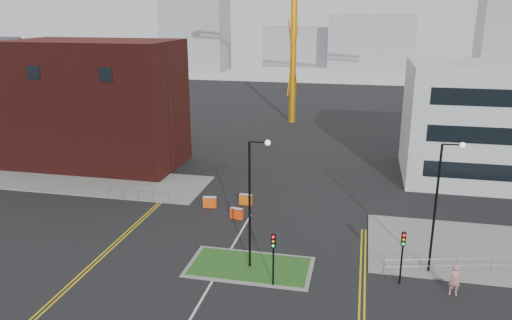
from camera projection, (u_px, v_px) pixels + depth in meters
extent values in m
cube|color=slate|center=(75.00, 180.00, 52.07)|extent=(28.00, 8.00, 0.12)
cube|color=slate|center=(250.00, 267.00, 34.48)|extent=(8.60, 4.60, 0.08)
cube|color=#21541C|center=(250.00, 267.00, 34.47)|extent=(8.00, 4.00, 0.12)
cube|color=#3F120F|center=(98.00, 104.00, 55.68)|extent=(18.00, 10.00, 14.00)
cube|color=black|center=(34.00, 72.00, 50.65)|extent=(1.40, 0.10, 1.40)
cube|color=black|center=(106.00, 75.00, 49.01)|extent=(1.40, 0.10, 1.40)
cube|color=#3F120F|center=(7.00, 117.00, 58.71)|extent=(6.00, 10.00, 10.00)
cube|color=#2D3038|center=(1.00, 74.00, 57.27)|extent=(6.40, 8.49, 8.49)
cylinder|color=#F79D0E|center=(294.00, 7.00, 74.22)|extent=(1.00, 1.00, 35.16)
cylinder|color=black|center=(250.00, 207.00, 33.20)|extent=(0.16, 0.16, 9.00)
cylinder|color=black|center=(259.00, 142.00, 31.78)|extent=(1.20, 0.10, 0.10)
sphere|color=silver|center=(268.00, 143.00, 31.65)|extent=(0.36, 0.36, 0.36)
cylinder|color=black|center=(435.00, 210.00, 32.62)|extent=(0.16, 0.16, 9.00)
cylinder|color=black|center=(452.00, 145.00, 31.20)|extent=(1.20, 0.10, 0.10)
sphere|color=silver|center=(463.00, 145.00, 31.07)|extent=(0.36, 0.36, 0.36)
cylinder|color=black|center=(273.00, 265.00, 31.78)|extent=(0.12, 0.12, 3.00)
cube|color=black|center=(274.00, 241.00, 31.29)|extent=(0.28, 0.22, 0.90)
sphere|color=red|center=(273.00, 237.00, 31.08)|extent=(0.18, 0.18, 0.18)
sphere|color=orange|center=(273.00, 241.00, 31.17)|extent=(0.18, 0.18, 0.18)
sphere|color=#0CCC33|center=(273.00, 246.00, 31.26)|extent=(0.18, 0.18, 0.18)
cylinder|color=black|center=(401.00, 263.00, 32.02)|extent=(0.12, 0.12, 3.00)
cube|color=black|center=(404.00, 239.00, 31.53)|extent=(0.28, 0.22, 0.90)
sphere|color=red|center=(404.00, 235.00, 31.32)|extent=(0.18, 0.18, 0.18)
sphere|color=orange|center=(404.00, 240.00, 31.41)|extent=(0.18, 0.18, 0.18)
sphere|color=#0CCC33|center=(403.00, 244.00, 31.49)|extent=(0.18, 0.18, 0.18)
cylinder|color=gray|center=(138.00, 190.00, 46.20)|extent=(6.00, 0.04, 0.04)
cylinder|color=gray|center=(138.00, 195.00, 46.34)|extent=(6.00, 0.04, 0.04)
cylinder|color=gray|center=(108.00, 193.00, 46.96)|extent=(0.05, 0.05, 1.10)
cylinder|color=gray|center=(168.00, 198.00, 45.73)|extent=(0.05, 0.05, 1.10)
cylinder|color=gray|center=(384.00, 267.00, 33.43)|extent=(0.05, 0.05, 1.10)
cube|color=silver|center=(194.00, 313.00, 29.29)|extent=(0.15, 30.00, 0.01)
cube|color=gold|center=(117.00, 240.00, 38.61)|extent=(0.12, 24.00, 0.01)
cube|color=gold|center=(121.00, 240.00, 38.55)|extent=(0.12, 24.00, 0.01)
cube|color=gold|center=(360.00, 295.00, 31.09)|extent=(0.12, 20.00, 0.01)
cube|color=gold|center=(365.00, 296.00, 31.03)|extent=(0.12, 20.00, 0.01)
cube|color=gray|center=(196.00, 32.00, 144.69)|extent=(18.00, 12.00, 22.00)
cube|color=gray|center=(371.00, 43.00, 144.69)|extent=(24.00, 12.00, 16.00)
cube|color=gray|center=(509.00, 22.00, 131.14)|extent=(14.00, 12.00, 28.00)
cube|color=gray|center=(312.00, 47.00, 158.30)|extent=(30.00, 12.00, 12.00)
imported|color=tan|center=(455.00, 280.00, 30.94)|extent=(0.75, 0.50, 2.02)
cube|color=#F43E0D|center=(237.00, 213.00, 42.46)|extent=(1.17, 0.59, 0.93)
cube|color=silver|center=(237.00, 209.00, 42.34)|extent=(1.17, 0.59, 0.11)
cube|color=#F34D0D|center=(210.00, 202.00, 44.87)|extent=(1.24, 0.54, 1.00)
cube|color=silver|center=(210.00, 197.00, 44.74)|extent=(1.24, 0.54, 0.12)
cube|color=orange|center=(246.00, 199.00, 45.54)|extent=(1.19, 0.47, 0.97)
cube|color=silver|center=(246.00, 195.00, 45.41)|extent=(1.19, 0.47, 0.12)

